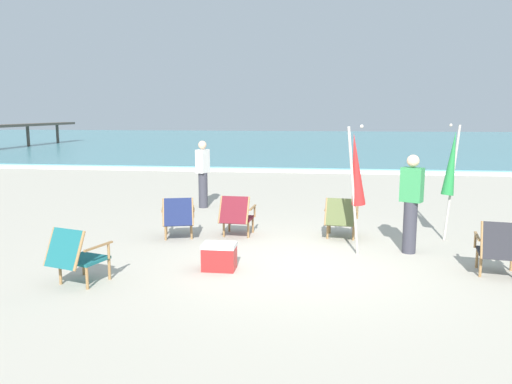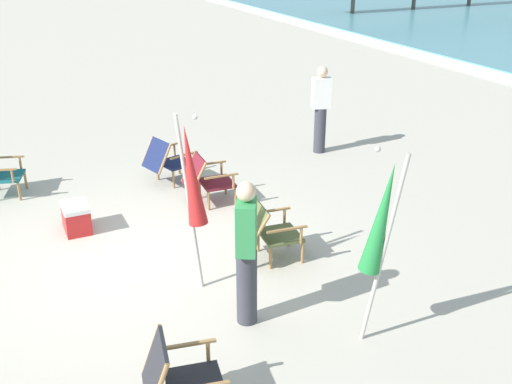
# 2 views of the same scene
# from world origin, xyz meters

# --- Properties ---
(ground_plane) EXTENTS (80.00, 80.00, 0.00)m
(ground_plane) POSITION_xyz_m (0.00, 0.00, 0.00)
(ground_plane) COLOR #B7AF9E
(sea) EXTENTS (80.00, 40.00, 0.10)m
(sea) POSITION_xyz_m (0.00, 32.43, 0.05)
(sea) COLOR teal
(sea) RESTS_ON ground
(surf_band) EXTENTS (80.00, 1.10, 0.06)m
(surf_band) POSITION_xyz_m (0.00, 12.13, 0.03)
(surf_band) COLOR white
(surf_band) RESTS_ON ground
(beach_chair_back_left) EXTENTS (0.63, 0.78, 0.79)m
(beach_chair_back_left) POSITION_xyz_m (-1.24, 1.44, 0.42)
(beach_chair_back_left) COLOR maroon
(beach_chair_back_left) RESTS_ON ground
(beach_chair_back_right) EXTENTS (0.76, 0.89, 0.78)m
(beach_chair_back_right) POSITION_xyz_m (-2.26, 1.13, 0.42)
(beach_chair_back_right) COLOR #19234C
(beach_chair_back_right) RESTS_ON ground
(beach_chair_front_right) EXTENTS (0.68, 0.77, 0.82)m
(beach_chair_front_right) POSITION_xyz_m (2.82, -0.35, 0.43)
(beach_chair_front_right) COLOR #28282D
(beach_chair_front_right) RESTS_ON ground
(beach_chair_far_center) EXTENTS (0.76, 0.85, 0.80)m
(beach_chair_far_center) POSITION_xyz_m (-2.92, -1.47, 0.43)
(beach_chair_far_center) COLOR #196066
(beach_chair_far_center) RESTS_ON ground
(beach_chair_front_left) EXTENTS (0.65, 0.83, 0.77)m
(beach_chair_front_left) POSITION_xyz_m (0.69, 1.53, 0.42)
(beach_chair_front_left) COLOR #515B33
(beach_chair_front_left) RESTS_ON ground
(umbrella_furled_green) EXTENTS (0.42, 0.41, 2.11)m
(umbrella_furled_green) POSITION_xyz_m (2.63, 1.77, 1.38)
(umbrella_furled_green) COLOR #B7B2A8
(umbrella_furled_green) RESTS_ON ground
(umbrella_furled_red) EXTENTS (0.42, 0.39, 2.11)m
(umbrella_furled_red) POSITION_xyz_m (0.86, 0.50, 1.38)
(umbrella_furled_red) COLOR #B7B2A8
(umbrella_furled_red) RESTS_ON ground
(person_near_chairs) EXTENTS (0.30, 0.39, 1.63)m
(person_near_chairs) POSITION_xyz_m (-2.54, 4.20, 0.84)
(person_near_chairs) COLOR #383842
(person_near_chairs) RESTS_ON ground
(person_by_waterline) EXTENTS (0.39, 0.34, 1.63)m
(person_by_waterline) POSITION_xyz_m (1.78, 0.75, 0.84)
(person_by_waterline) COLOR #383842
(person_by_waterline) RESTS_ON ground
(cooler_box) EXTENTS (0.49, 0.35, 0.40)m
(cooler_box) POSITION_xyz_m (-1.16, -0.54, 0.20)
(cooler_box) COLOR red
(cooler_box) RESTS_ON ground
(pier_distant) EXTENTS (0.90, 14.84, 1.57)m
(pier_distant) POSITION_xyz_m (-18.86, 21.26, 1.41)
(pier_distant) COLOR brown
(pier_distant) RESTS_ON ground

